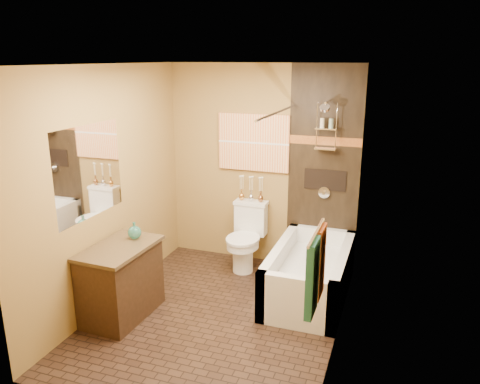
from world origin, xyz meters
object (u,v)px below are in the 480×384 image
at_px(sunset_painting, 254,143).
at_px(toilet, 246,236).
at_px(vanity, 121,281).
at_px(bathtub, 310,277).

relative_size(sunset_painting, toilet, 1.10).
distance_m(toilet, vanity, 1.72).
bearing_deg(bathtub, toilet, 153.08).
relative_size(toilet, vanity, 0.93).
relative_size(bathtub, toilet, 1.83).
height_order(sunset_painting, bathtub, sunset_painting).
relative_size(sunset_painting, bathtub, 0.60).
height_order(sunset_painting, vanity, sunset_painting).
distance_m(sunset_painting, bathtub, 1.76).
xyz_separation_m(toilet, vanity, (-0.83, -1.51, -0.03)).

